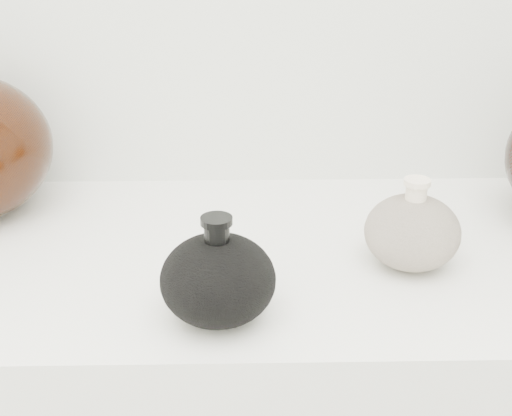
{
  "coord_description": "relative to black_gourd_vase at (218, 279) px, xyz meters",
  "views": [
    {
      "loc": [
        -0.03,
        0.09,
        1.36
      ],
      "look_at": [
        -0.01,
        0.92,
        0.98
      ],
      "focal_mm": 50.0,
      "sensor_mm": 36.0,
      "label": 1
    }
  ],
  "objects": [
    {
      "name": "black_gourd_vase",
      "position": [
        0.0,
        0.0,
        0.0
      ],
      "size": [
        0.16,
        0.16,
        0.13
      ],
      "color": "black",
      "rests_on": "display_counter"
    },
    {
      "name": "room",
      "position": [
        0.05,
        -0.51,
        0.35
      ],
      "size": [
        3.04,
        2.42,
        2.64
      ],
      "color": "#5F5F5F",
      "rests_on": "ground"
    },
    {
      "name": "cream_gourd_vase",
      "position": [
        0.25,
        0.12,
        -0.0
      ],
      "size": [
        0.15,
        0.15,
        0.12
      ],
      "color": "beige",
      "rests_on": "display_counter"
    }
  ]
}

